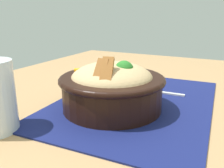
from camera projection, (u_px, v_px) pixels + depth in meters
name	position (u px, v px, depth m)	size (l,w,h in m)	color
table	(135.00, 134.00, 0.51)	(1.25, 0.98, 0.73)	#99754C
placemat	(135.00, 101.00, 0.52)	(0.44, 0.31, 0.00)	#11194C
bowl	(112.00, 86.00, 0.46)	(0.22, 0.22, 0.11)	black
fork	(154.00, 91.00, 0.57)	(0.02, 0.13, 0.00)	#BABABA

